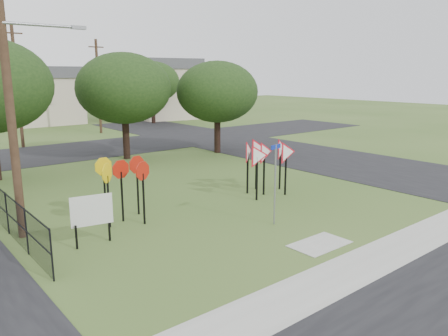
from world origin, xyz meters
The scene contains 18 objects.
ground centered at (0.00, 0.00, 0.00)m, with size 140.00×140.00×0.00m, color #395620.
sidewalk centered at (0.00, -4.20, 0.01)m, with size 30.00×1.60×0.02m, color #9C9C94.
planting_strip centered at (0.00, -5.40, 0.01)m, with size 30.00×0.80×0.02m, color #395620.
street_right centered at (12.00, 10.00, 0.01)m, with size 8.00×50.00×0.02m, color black.
street_far centered at (0.00, 20.00, 0.01)m, with size 60.00×8.00×0.02m, color black.
curb_pad centered at (0.00, -2.40, 0.01)m, with size 2.00×1.20×0.02m, color #9C9C94.
street_name_sign centered at (0.26, -0.07, 1.72)m, with size 0.61×0.15×2.99m.
stop_sign_cluster centered at (-3.84, 3.81, 1.77)m, with size 2.20×1.82×2.38m.
yield_sign_cluster centered at (3.00, 3.18, 1.86)m, with size 3.21×1.69×2.54m.
info_board centered at (-5.72, 2.27, 1.11)m, with size 1.32×0.29×1.67m.
utility_pole_main centered at (-7.24, 4.50, 5.21)m, with size 3.55×0.33×10.00m.
far_pole_a centered at (-2.00, 24.00, 4.60)m, with size 1.40×0.24×9.00m.
far_pole_b centered at (6.00, 28.00, 4.35)m, with size 1.40×0.24×8.50m.
house_mid centered at (4.00, 40.00, 3.15)m, with size 8.40×8.40×6.20m.
house_right centered at (18.00, 36.00, 3.65)m, with size 8.30×8.30×7.20m.
tree_near_mid centered at (2.00, 15.00, 4.54)m, with size 6.00×6.00×6.80m.
tree_near_right centered at (8.00, 13.00, 4.22)m, with size 5.60×5.60×6.33m.
tree_far_right centered at (14.00, 32.00, 4.54)m, with size 6.00×6.00×6.80m.
Camera 1 is at (-10.94, -10.77, 5.47)m, focal length 35.00 mm.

